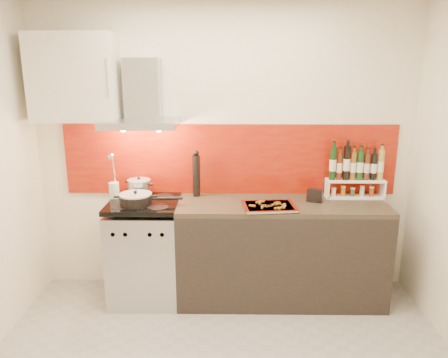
{
  "coord_description": "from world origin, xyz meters",
  "views": [
    {
      "loc": [
        0.04,
        -2.49,
        2.05
      ],
      "look_at": [
        0.0,
        0.95,
        1.15
      ],
      "focal_mm": 35.0,
      "sensor_mm": 36.0,
      "label": 1
    }
  ],
  "objects_px": {
    "stock_pot": "(139,188)",
    "baking_tray": "(269,206)",
    "saute_pan": "(137,199)",
    "range_stove": "(146,252)",
    "pepper_mill": "(196,174)",
    "counter": "(280,251)"
  },
  "relations": [
    {
      "from": "saute_pan",
      "to": "baking_tray",
      "type": "distance_m",
      "value": 1.11
    },
    {
      "from": "saute_pan",
      "to": "pepper_mill",
      "type": "relative_size",
      "value": 1.26
    },
    {
      "from": "counter",
      "to": "pepper_mill",
      "type": "bearing_deg",
      "value": 165.57
    },
    {
      "from": "pepper_mill",
      "to": "saute_pan",
      "type": "bearing_deg",
      "value": -148.79
    },
    {
      "from": "range_stove",
      "to": "saute_pan",
      "type": "xyz_separation_m",
      "value": [
        -0.04,
        -0.09,
        0.52
      ]
    },
    {
      "from": "range_stove",
      "to": "saute_pan",
      "type": "distance_m",
      "value": 0.53
    },
    {
      "from": "stock_pot",
      "to": "baking_tray",
      "type": "relative_size",
      "value": 0.44
    },
    {
      "from": "counter",
      "to": "range_stove",
      "type": "bearing_deg",
      "value": -179.77
    },
    {
      "from": "stock_pot",
      "to": "baking_tray",
      "type": "bearing_deg",
      "value": -14.59
    },
    {
      "from": "counter",
      "to": "stock_pot",
      "type": "xyz_separation_m",
      "value": [
        -1.26,
        0.16,
        0.54
      ]
    },
    {
      "from": "range_stove",
      "to": "baking_tray",
      "type": "relative_size",
      "value": 1.97
    },
    {
      "from": "saute_pan",
      "to": "baking_tray",
      "type": "relative_size",
      "value": 1.15
    },
    {
      "from": "counter",
      "to": "stock_pot",
      "type": "bearing_deg",
      "value": 172.97
    },
    {
      "from": "baking_tray",
      "to": "stock_pot",
      "type": "bearing_deg",
      "value": 165.41
    },
    {
      "from": "stock_pot",
      "to": "counter",
      "type": "bearing_deg",
      "value": -7.03
    },
    {
      "from": "pepper_mill",
      "to": "range_stove",
      "type": "bearing_deg",
      "value": -156.02
    },
    {
      "from": "counter",
      "to": "saute_pan",
      "type": "height_order",
      "value": "saute_pan"
    },
    {
      "from": "counter",
      "to": "pepper_mill",
      "type": "xyz_separation_m",
      "value": [
        -0.75,
        0.19,
        0.65
      ]
    },
    {
      "from": "baking_tray",
      "to": "saute_pan",
      "type": "bearing_deg",
      "value": 177.81
    },
    {
      "from": "range_stove",
      "to": "baking_tray",
      "type": "height_order",
      "value": "baking_tray"
    },
    {
      "from": "range_stove",
      "to": "pepper_mill",
      "type": "distance_m",
      "value": 0.82
    },
    {
      "from": "counter",
      "to": "pepper_mill",
      "type": "height_order",
      "value": "pepper_mill"
    }
  ]
}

